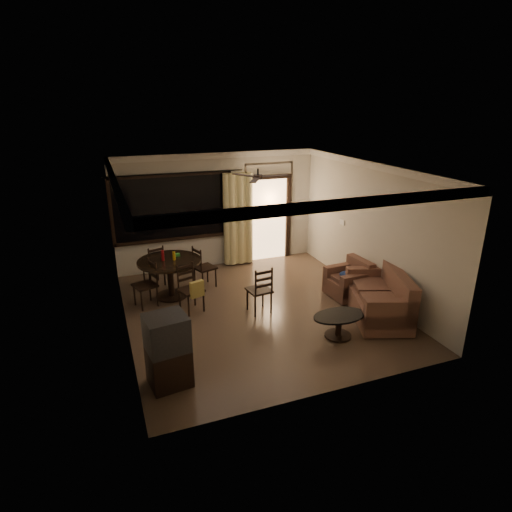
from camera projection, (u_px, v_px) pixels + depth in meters
name	position (u px, v px, depth m)	size (l,w,h in m)	color
ground	(258.00, 310.00, 8.54)	(5.50, 5.50, 0.00)	#7F6651
room_shell	(254.00, 200.00, 9.67)	(5.50, 6.70, 5.50)	beige
dining_table	(170.00, 268.00, 8.91)	(1.32, 1.32, 1.04)	black
dining_chair_west	(146.00, 293.00, 8.63)	(0.53, 0.53, 0.95)	black
dining_chair_east	(205.00, 275.00, 9.53)	(0.53, 0.53, 0.95)	black
dining_chair_south	(192.00, 297.00, 8.40)	(0.53, 0.56, 0.95)	black
dining_chair_north	(154.00, 273.00, 9.61)	(0.53, 0.53, 0.95)	black
tv_cabinet	(168.00, 351.00, 6.13)	(0.65, 0.59, 1.11)	black
sofa	(381.00, 299.00, 8.16)	(1.44, 1.92, 0.91)	#43251F
armchair	(350.00, 282.00, 9.07)	(0.82, 0.82, 0.78)	#43251F
coffee_table	(339.00, 322.00, 7.49)	(0.97, 0.58, 0.42)	black
side_chair	(259.00, 298.00, 8.37)	(0.47, 0.47, 0.97)	black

